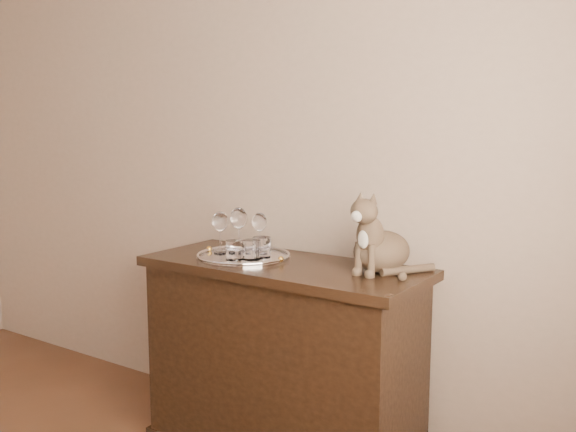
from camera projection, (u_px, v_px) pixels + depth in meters
name	position (u px, v px, depth m)	size (l,w,h in m)	color
wall_back	(219.00, 138.00, 3.16)	(4.00, 0.10, 2.70)	tan
wall_right	(419.00, 347.00, 0.21)	(0.10, 4.50, 2.70)	tan
sideboard	(283.00, 361.00, 2.71)	(1.20, 0.50, 0.85)	black
tray	(244.00, 257.00, 2.75)	(0.40, 0.40, 0.01)	silver
wine_glass_a	(239.00, 230.00, 2.82)	(0.07, 0.07, 0.20)	white
wine_glass_b	(260.00, 232.00, 2.82)	(0.07, 0.07, 0.17)	white
wine_glass_c	(220.00, 232.00, 2.79)	(0.07, 0.07, 0.19)	silver
tumbler_a	(252.00, 250.00, 2.67)	(0.07, 0.07, 0.08)	silver
tumbler_b	(234.00, 250.00, 2.66)	(0.07, 0.07, 0.08)	silver
tumbler_c	(262.00, 247.00, 2.71)	(0.08, 0.08, 0.09)	white
cat	(382.00, 231.00, 2.48)	(0.32, 0.30, 0.32)	#4B3D2C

